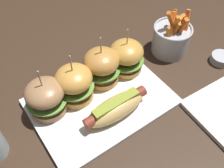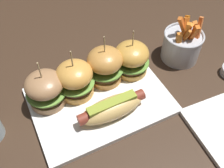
{
  "view_description": "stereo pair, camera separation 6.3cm",
  "coord_description": "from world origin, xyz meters",
  "px_view_note": "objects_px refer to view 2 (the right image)",
  "views": [
    {
      "loc": [
        -0.2,
        -0.33,
        0.53
      ],
      "look_at": [
        0.03,
        0.0,
        0.05
      ],
      "focal_mm": 41.59,
      "sensor_mm": 36.0,
      "label": 1
    },
    {
      "loc": [
        -0.15,
        -0.37,
        0.53
      ],
      "look_at": [
        0.03,
        0.0,
        0.05
      ],
      "focal_mm": 41.59,
      "sensor_mm": 36.0,
      "label": 2
    }
  ],
  "objects_px": {
    "slider_far_right": "(132,58)",
    "platter_main": "(100,100)",
    "fries_bucket": "(182,45)",
    "slider_center_left": "(75,79)",
    "slider_far_left": "(45,89)",
    "slider_center_right": "(105,65)",
    "hot_dog": "(112,108)"
  },
  "relations": [
    {
      "from": "platter_main",
      "to": "slider_center_left",
      "type": "bearing_deg",
      "value": 132.78
    },
    {
      "from": "platter_main",
      "to": "fries_bucket",
      "type": "height_order",
      "value": "fries_bucket"
    },
    {
      "from": "slider_far_left",
      "to": "slider_center_right",
      "type": "distance_m",
      "value": 0.16
    },
    {
      "from": "slider_far_left",
      "to": "slider_far_right",
      "type": "relative_size",
      "value": 0.99
    },
    {
      "from": "slider_center_right",
      "to": "fries_bucket",
      "type": "relative_size",
      "value": 1.0
    },
    {
      "from": "platter_main",
      "to": "slider_center_right",
      "type": "bearing_deg",
      "value": 53.79
    },
    {
      "from": "fries_bucket",
      "to": "slider_center_right",
      "type": "bearing_deg",
      "value": 177.9
    },
    {
      "from": "slider_center_right",
      "to": "slider_far_right",
      "type": "height_order",
      "value": "slider_center_right"
    },
    {
      "from": "hot_dog",
      "to": "slider_center_left",
      "type": "xyz_separation_m",
      "value": [
        -0.05,
        0.1,
        0.02
      ]
    },
    {
      "from": "slider_far_right",
      "to": "slider_far_left",
      "type": "bearing_deg",
      "value": -179.43
    },
    {
      "from": "hot_dog",
      "to": "slider_center_right",
      "type": "bearing_deg",
      "value": 72.55
    },
    {
      "from": "slider_center_left",
      "to": "hot_dog",
      "type": "bearing_deg",
      "value": -63.3
    },
    {
      "from": "slider_far_right",
      "to": "fries_bucket",
      "type": "height_order",
      "value": "slider_far_right"
    },
    {
      "from": "slider_far_left",
      "to": "slider_center_right",
      "type": "bearing_deg",
      "value": 2.4
    },
    {
      "from": "slider_far_left",
      "to": "slider_center_left",
      "type": "bearing_deg",
      "value": -3.13
    },
    {
      "from": "slider_center_left",
      "to": "fries_bucket",
      "type": "distance_m",
      "value": 0.32
    },
    {
      "from": "slider_far_left",
      "to": "slider_center_right",
      "type": "height_order",
      "value": "slider_center_right"
    },
    {
      "from": "platter_main",
      "to": "hot_dog",
      "type": "relative_size",
      "value": 2.0
    },
    {
      "from": "platter_main",
      "to": "slider_far_right",
      "type": "height_order",
      "value": "slider_far_right"
    },
    {
      "from": "slider_far_left",
      "to": "fries_bucket",
      "type": "relative_size",
      "value": 0.95
    },
    {
      "from": "hot_dog",
      "to": "slider_center_left",
      "type": "bearing_deg",
      "value": 116.7
    },
    {
      "from": "slider_far_left",
      "to": "slider_center_right",
      "type": "relative_size",
      "value": 0.94
    },
    {
      "from": "hot_dog",
      "to": "fries_bucket",
      "type": "xyz_separation_m",
      "value": [
        0.27,
        0.1,
        0.01
      ]
    },
    {
      "from": "fries_bucket",
      "to": "slider_center_left",
      "type": "bearing_deg",
      "value": -179.65
    },
    {
      "from": "platter_main",
      "to": "slider_far_left",
      "type": "distance_m",
      "value": 0.14
    },
    {
      "from": "slider_far_right",
      "to": "slider_center_left",
      "type": "bearing_deg",
      "value": -177.73
    },
    {
      "from": "platter_main",
      "to": "slider_center_left",
      "type": "relative_size",
      "value": 2.42
    },
    {
      "from": "slider_far_right",
      "to": "platter_main",
      "type": "bearing_deg",
      "value": -155.54
    },
    {
      "from": "slider_center_right",
      "to": "platter_main",
      "type": "bearing_deg",
      "value": -126.21
    },
    {
      "from": "slider_center_right",
      "to": "fries_bucket",
      "type": "bearing_deg",
      "value": -2.1
    },
    {
      "from": "slider_far_left",
      "to": "slider_center_left",
      "type": "height_order",
      "value": "slider_center_left"
    },
    {
      "from": "hot_dog",
      "to": "slider_far_left",
      "type": "xyz_separation_m",
      "value": [
        -0.12,
        0.1,
        0.02
      ]
    }
  ]
}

